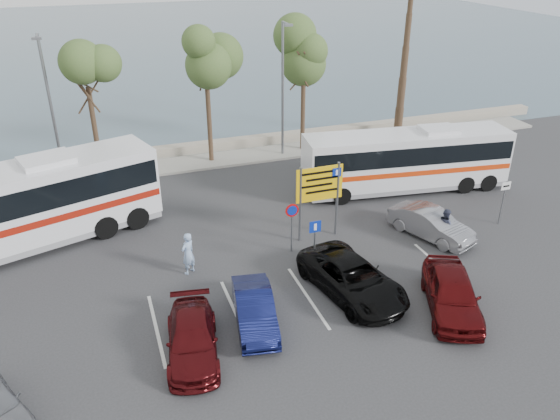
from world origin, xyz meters
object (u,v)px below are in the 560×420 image
object	(u,v)px
coach_bus_left	(9,214)
coach_bus_right	(406,162)
direction_sign	(319,189)
car_blue	(255,309)
street_lamp_right	(283,84)
street_lamp_left	(50,104)
car_red	(452,293)
pedestrian_near	(188,253)
car_maroon	(192,339)
car_silver_b	(431,224)
suv_black	(352,278)
pedestrian_far	(445,225)

from	to	relation	value
coach_bus_left	coach_bus_right	bearing A→B (deg)	0.00
direction_sign	car_blue	world-z (taller)	direction_sign
street_lamp_right	street_lamp_left	bearing A→B (deg)	180.00
car_red	pedestrian_near	size ratio (longest dim) A/B	2.39
street_lamp_right	car_maroon	world-z (taller)	street_lamp_right
street_lamp_left	car_blue	xyz separation A→B (m)	(6.40, -15.38, -3.97)
car_red	car_silver_b	size ratio (longest dim) A/B	1.08
street_lamp_left	car_maroon	xyz separation A→B (m)	(4.00, -16.16, -4.01)
car_red	coach_bus_left	bearing A→B (deg)	171.70
street_lamp_left	coach_bus_right	bearing A→B (deg)	-21.86
car_blue	car_maroon	distance (m)	2.53
car_red	pedestrian_near	bearing A→B (deg)	171.08
car_maroon	car_silver_b	distance (m)	12.60
car_red	suv_black	distance (m)	3.71
car_red	street_lamp_left	bearing A→B (deg)	152.95
coach_bus_right	car_silver_b	xyz separation A→B (m)	(-1.60, -5.00, -0.93)
car_red	car_silver_b	bearing A→B (deg)	88.89
street_lamp_right	coach_bus_left	size ratio (longest dim) A/B	0.62
coach_bus_left	car_red	xyz separation A→B (m)	(15.50, -10.00, -1.10)
car_maroon	pedestrian_far	bearing A→B (deg)	26.26
car_blue	pedestrian_far	size ratio (longest dim) A/B	2.40
direction_sign	car_maroon	xyz separation A→B (m)	(-7.00, -5.84, -1.84)
coach_bus_left	car_maroon	size ratio (longest dim) A/B	3.19
suv_black	pedestrian_near	size ratio (longest dim) A/B	2.74
pedestrian_far	car_maroon	bearing A→B (deg)	106.41
street_lamp_left	coach_bus_right	distance (m)	19.09
street_lamp_left	car_red	world-z (taller)	street_lamp_left
coach_bus_left	suv_black	world-z (taller)	coach_bus_left
coach_bus_left	car_maroon	bearing A→B (deg)	-56.73
street_lamp_right	coach_bus_right	distance (m)	8.86
car_blue	pedestrian_near	size ratio (longest dim) A/B	2.07
car_red	direction_sign	bearing A→B (deg)	134.96
car_blue	pedestrian_near	distance (m)	4.39
car_red	car_silver_b	world-z (taller)	car_red
car_red	car_silver_b	xyz separation A→B (m)	(2.40, 5.00, -0.08)
pedestrian_far	street_lamp_right	bearing A→B (deg)	14.69
car_blue	car_red	world-z (taller)	car_red
suv_black	coach_bus_left	bearing A→B (deg)	137.44
street_lamp_left	pedestrian_near	size ratio (longest dim) A/B	4.35
street_lamp_left	car_blue	world-z (taller)	street_lamp_left
car_maroon	car_red	world-z (taller)	car_red
coach_bus_right	suv_black	size ratio (longest dim) A/B	2.24
car_red	pedestrian_near	distance (m)	10.40
coach_bus_right	pedestrian_near	xyz separation A→B (m)	(-12.68, -4.27, -0.68)
car_maroon	pedestrian_near	world-z (taller)	pedestrian_near
coach_bus_right	suv_black	world-z (taller)	coach_bus_right
direction_sign	car_silver_b	bearing A→B (deg)	-19.12
street_lamp_right	car_red	world-z (taller)	street_lamp_right
car_blue	car_maroon	world-z (taller)	car_blue
coach_bus_right	street_lamp_right	bearing A→B (deg)	122.66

